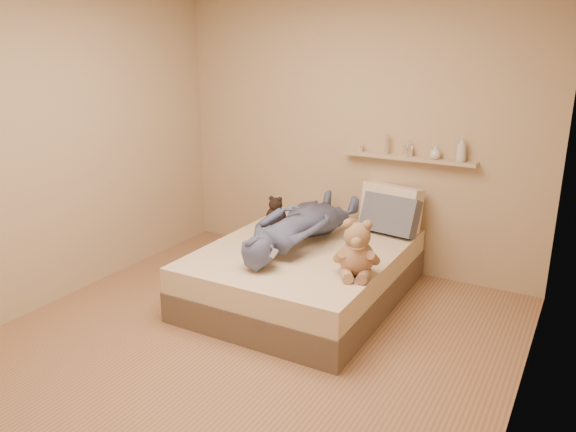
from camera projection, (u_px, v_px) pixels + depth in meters
The scene contains 10 objects.
room at pixel (239, 169), 3.64m from camera, with size 3.80×3.80×3.80m.
bed at pixel (304, 272), 4.74m from camera, with size 1.50×1.90×0.45m.
game_console at pixel (267, 251), 4.15m from camera, with size 0.19×0.10×0.06m.
teddy_bear at pixel (357, 252), 4.06m from camera, with size 0.34×0.36×0.43m.
dark_plush at pixel (276, 213), 5.16m from camera, with size 0.19×0.19×0.29m.
pillow_cream at pixel (391, 207), 5.09m from camera, with size 0.55×0.16×0.40m, color beige.
pillow_grey at pixel (390, 215), 4.96m from camera, with size 0.50×0.14×0.34m, color #565868.
person at pixel (300, 224), 4.69m from camera, with size 0.55×1.52×0.36m, color #424D69.
wall_shelf at pixel (408, 158), 4.97m from camera, with size 1.20×0.12×0.03m, color tan.
shelf_bottles at pixel (433, 150), 4.84m from camera, with size 1.00×0.13×0.21m.
Camera 1 is at (2.03, -2.95, 2.09)m, focal length 35.00 mm.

